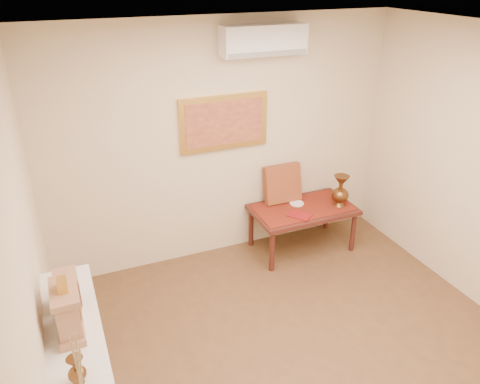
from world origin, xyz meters
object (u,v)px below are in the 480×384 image
mantel_clock (68,310)px  low_table (303,213)px  brass_urn_tall (341,188)px  wooden_chest (68,289)px

mantel_clock → low_table: size_ratio=0.34×
brass_urn_tall → wooden_chest: wooden_chest is taller
brass_urn_tall → mantel_clock: (-3.10, -1.50, 0.37)m
low_table → wooden_chest: bearing=-153.6°
brass_urn_tall → mantel_clock: 3.46m
mantel_clock → wooden_chest: 0.30m
brass_urn_tall → wooden_chest: 3.33m
low_table → mantel_clock: bearing=-148.8°
mantel_clock → wooden_chest: size_ratio=1.68×
wooden_chest → low_table: 3.04m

